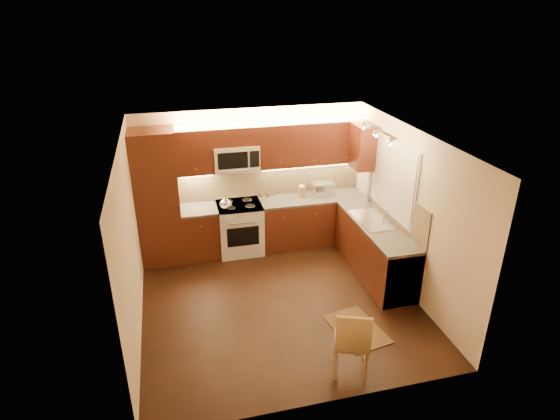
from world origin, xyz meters
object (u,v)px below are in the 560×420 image
object	(u,v)px
sink	(374,216)
soap_bottle	(367,195)
kettle	(225,202)
stove	(240,228)
dining_chair	(352,340)
knife_block	(302,191)
microwave	(236,157)
toaster_oven	(323,189)

from	to	relation	value
sink	soap_bottle	distance (m)	0.83
kettle	soap_bottle	distance (m)	2.50
sink	stove	bearing A→B (deg)	150.64
stove	dining_chair	size ratio (longest dim) A/B	1.00
stove	kettle	world-z (taller)	kettle
kettle	knife_block	size ratio (longest dim) A/B	1.09
microwave	knife_block	xyz separation A→B (m)	(1.16, -0.03, -0.72)
dining_chair	sink	bearing A→B (deg)	80.62
soap_bottle	sink	bearing A→B (deg)	-127.30
sink	soap_bottle	size ratio (longest dim) A/B	4.79
sink	dining_chair	distance (m)	2.51
microwave	soap_bottle	bearing A→B (deg)	-11.85
stove	microwave	distance (m)	1.27
kettle	dining_chair	xyz separation A→B (m)	(1.04, -3.15, -0.57)
sink	kettle	distance (m)	2.46
sink	kettle	size ratio (longest dim) A/B	3.84
microwave	toaster_oven	bearing A→B (deg)	-0.99
kettle	toaster_oven	bearing A→B (deg)	1.94
stove	knife_block	distance (m)	1.29
stove	knife_block	size ratio (longest dim) A/B	4.48
toaster_oven	kettle	bearing A→B (deg)	-175.65
stove	toaster_oven	world-z (taller)	toaster_oven
stove	soap_bottle	distance (m)	2.33
stove	microwave	size ratio (longest dim) A/B	1.21
soap_bottle	dining_chair	distance (m)	3.31
stove	sink	world-z (taller)	sink
soap_bottle	stove	bearing A→B (deg)	151.09
sink	kettle	bearing A→B (deg)	155.84
kettle	dining_chair	size ratio (longest dim) A/B	0.24
stove	sink	distance (m)	2.35
sink	soap_bottle	world-z (taller)	soap_bottle
sink	dining_chair	world-z (taller)	sink
stove	dining_chair	world-z (taller)	dining_chair
microwave	dining_chair	distance (m)	3.71
toaster_oven	stove	bearing A→B (deg)	-178.81
microwave	knife_block	distance (m)	1.37
dining_chair	kettle	bearing A→B (deg)	128.33
soap_bottle	kettle	bearing A→B (deg)	154.60
stove	dining_chair	xyz separation A→B (m)	(0.79, -3.26, 0.00)
sink	soap_bottle	bearing A→B (deg)	73.10
microwave	dining_chair	size ratio (longest dim) A/B	0.82
knife_block	soap_bottle	xyz separation A→B (m)	(1.08, -0.44, -0.01)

